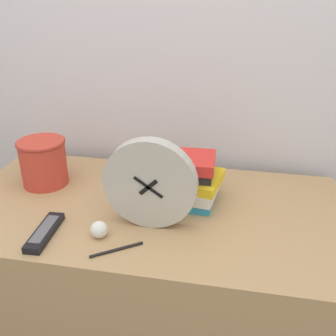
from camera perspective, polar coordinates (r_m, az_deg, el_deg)
wall_back at (r=1.47m, az=0.57°, el=17.00°), size 6.00×0.04×2.40m
desk at (r=1.50m, az=-2.44°, el=-18.30°), size 1.23×0.64×0.77m
desk_clock at (r=1.10m, az=-2.64°, el=-2.34°), size 0.27×0.04×0.27m
book_stack at (r=1.25m, az=2.21°, el=-1.52°), size 0.25×0.20×0.16m
basket at (r=1.42m, az=-17.64°, el=1.00°), size 0.16×0.16×0.16m
tv_remote at (r=1.17m, az=-17.45°, el=-8.85°), size 0.06×0.18×0.02m
crumpled_paper_ball at (r=1.12m, az=-9.98°, el=-8.79°), size 0.05×0.05×0.05m
pen at (r=1.08m, az=-7.48°, el=-11.66°), size 0.13×0.09×0.01m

